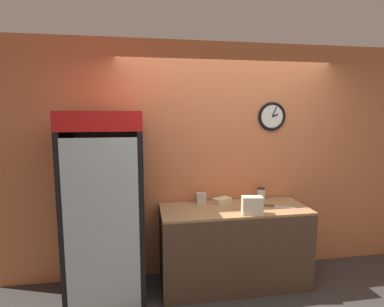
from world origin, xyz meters
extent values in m
cube|color=#D17547|center=(0.00, 1.22, 1.35)|extent=(5.20, 0.06, 2.70)
torus|color=black|center=(0.54, 1.18, 1.86)|extent=(0.34, 0.04, 0.34)
cylinder|color=white|center=(0.54, 1.18, 1.86)|extent=(0.28, 0.01, 0.28)
cube|color=black|center=(0.58, 1.17, 1.88)|extent=(0.07, 0.01, 0.04)
cube|color=black|center=(0.56, 1.17, 1.92)|extent=(0.06, 0.01, 0.11)
cube|color=#4C3828|center=(0.00, 0.86, 0.43)|extent=(1.61, 0.62, 0.85)
cube|color=#9E754C|center=(0.00, 0.86, 0.86)|extent=(1.61, 0.62, 0.02)
cube|color=black|center=(-1.35, 1.15, 0.87)|extent=(0.76, 0.04, 1.74)
cube|color=black|center=(-1.71, 0.83, 0.87)|extent=(0.05, 0.68, 1.74)
cube|color=black|center=(-1.00, 0.83, 0.87)|extent=(0.05, 0.68, 1.74)
cube|color=black|center=(-1.35, 0.83, 0.03)|extent=(0.76, 0.68, 0.05)
cube|color=white|center=(-1.35, 1.12, 0.87)|extent=(0.66, 0.02, 1.64)
cube|color=silver|center=(-1.35, 0.48, 0.87)|extent=(0.66, 0.01, 1.64)
cube|color=red|center=(-1.35, 0.80, 1.83)|extent=(0.76, 0.62, 0.18)
cube|color=silver|center=(-1.35, 0.81, 0.41)|extent=(0.64, 0.56, 0.01)
cube|color=silver|center=(-1.35, 0.81, 0.72)|extent=(0.64, 0.56, 0.01)
cube|color=silver|center=(-1.35, 0.81, 1.04)|extent=(0.64, 0.56, 0.01)
cube|color=silver|center=(-1.35, 0.81, 1.35)|extent=(0.64, 0.56, 0.01)
cylinder|color=#72337F|center=(-1.13, 0.57, 0.80)|extent=(0.07, 0.07, 0.13)
cylinder|color=#72337F|center=(-1.13, 0.57, 0.89)|extent=(0.03, 0.03, 0.06)
cylinder|color=#2D6B38|center=(-1.59, 0.57, 0.79)|extent=(0.06, 0.06, 0.13)
cylinder|color=#2D6B38|center=(-1.59, 0.57, 0.88)|extent=(0.03, 0.03, 0.05)
cylinder|color=#B2231E|center=(-1.48, 0.57, 0.82)|extent=(0.07, 0.07, 0.18)
cylinder|color=#B2231E|center=(-1.48, 0.57, 0.95)|extent=(0.03, 0.03, 0.08)
cylinder|color=#B2BCCC|center=(-1.30, 0.57, 1.45)|extent=(0.07, 0.07, 0.18)
cylinder|color=#B2BCCC|center=(-1.30, 0.57, 1.57)|extent=(0.03, 0.03, 0.08)
cylinder|color=#2D6B38|center=(-1.58, 0.58, 0.48)|extent=(0.07, 0.07, 0.13)
cylinder|color=#2D6B38|center=(-1.58, 0.58, 0.57)|extent=(0.03, 0.03, 0.05)
cylinder|color=#B2231E|center=(-1.54, 0.58, 1.44)|extent=(0.08, 0.08, 0.18)
cylinder|color=#B2231E|center=(-1.54, 0.58, 1.57)|extent=(0.03, 0.03, 0.08)
cylinder|color=navy|center=(-1.30, 0.57, 0.49)|extent=(0.06, 0.06, 0.15)
cylinder|color=navy|center=(-1.30, 0.57, 0.60)|extent=(0.03, 0.03, 0.06)
cylinder|color=#2D6B38|center=(-1.16, 0.57, 0.50)|extent=(0.06, 0.06, 0.17)
cylinder|color=#2D6B38|center=(-1.16, 0.57, 0.62)|extent=(0.02, 0.02, 0.07)
cylinder|color=navy|center=(-1.11, 0.57, 1.43)|extent=(0.06, 0.06, 0.15)
cylinder|color=navy|center=(-1.11, 0.57, 1.53)|extent=(0.02, 0.02, 0.06)
cube|color=beige|center=(0.12, 0.63, 0.91)|extent=(0.22, 0.14, 0.06)
cube|color=beige|center=(0.12, 0.63, 0.97)|extent=(0.22, 0.15, 0.06)
cube|color=beige|center=(0.12, 0.63, 1.03)|extent=(0.22, 0.14, 0.06)
cube|color=beige|center=(-0.09, 1.05, 0.91)|extent=(0.23, 0.19, 0.06)
cube|color=silver|center=(0.54, 0.78, 0.88)|extent=(0.22, 0.12, 0.00)
cube|color=brown|center=(0.39, 0.84, 0.89)|extent=(0.11, 0.07, 0.02)
cylinder|color=silver|center=(0.40, 1.10, 0.94)|extent=(0.10, 0.10, 0.13)
cylinder|color=#262628|center=(0.40, 1.10, 1.02)|extent=(0.09, 0.09, 0.01)
cube|color=#B7B2AD|center=(-0.33, 1.08, 0.94)|extent=(0.11, 0.09, 0.12)
camera|label=1|loc=(-0.97, -2.18, 1.90)|focal=28.00mm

